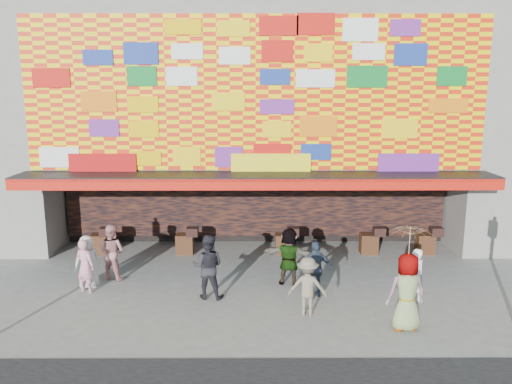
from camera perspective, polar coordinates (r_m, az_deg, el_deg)
ground at (r=13.53m, az=0.01°, el=-13.23°), size 90.00×90.00×0.00m
shop_building at (r=20.46m, az=-0.08°, el=10.34°), size 15.20×9.40×10.00m
ped_a at (r=15.40m, az=-18.69°, el=-7.58°), size 0.92×0.86×1.57m
ped_b at (r=15.09m, az=-18.95°, el=-7.99°), size 0.67×0.57×1.57m
ped_c at (r=13.95m, az=-5.53°, el=-8.48°), size 0.96×0.79×1.81m
ped_d at (r=13.02m, az=5.90°, el=-10.66°), size 1.05×0.68×1.52m
ped_e at (r=14.11m, az=6.83°, el=-8.73°), size 0.97×0.48×1.60m
ped_f at (r=14.86m, az=3.81°, el=-7.35°), size 1.68×0.94×1.72m
ped_g at (r=12.64m, az=16.85°, el=-10.89°), size 1.00×0.72×1.90m
ped_h at (r=14.27m, az=17.71°, el=-9.12°), size 0.66×0.55×1.53m
ped_i at (r=15.87m, az=-16.17°, el=-6.58°), size 1.00×0.89×1.71m
parasol at (r=12.25m, az=17.18°, el=-5.72°), size 0.99×1.01×1.84m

